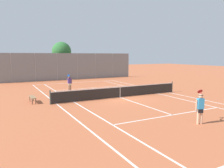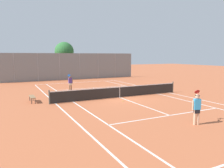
{
  "view_description": "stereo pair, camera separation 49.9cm",
  "coord_description": "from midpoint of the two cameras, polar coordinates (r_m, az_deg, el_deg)",
  "views": [
    {
      "loc": [
        -9.31,
        -16.12,
        3.6
      ],
      "look_at": [
        0.01,
        1.5,
        1.0
      ],
      "focal_mm": 35.0,
      "sensor_mm": 36.0,
      "label": 1
    },
    {
      "loc": [
        -8.87,
        -16.35,
        3.6
      ],
      "look_at": [
        0.01,
        1.5,
        1.0
      ],
      "focal_mm": 35.0,
      "sensor_mm": 36.0,
      "label": 2
    }
  ],
  "objects": [
    {
      "name": "tennis_net",
      "position": [
        18.86,
        1.36,
        -2.0
      ],
      "size": [
        12.0,
        0.1,
        1.07
      ],
      "color": "#474C47",
      "rests_on": "ground"
    },
    {
      "name": "loose_tennis_ball_0",
      "position": [
        17.3,
        2.29,
        -4.47
      ],
      "size": [
        0.07,
        0.07,
        0.07
      ],
      "primitive_type": "sphere",
      "color": "#D1DB33",
      "rests_on": "ground"
    },
    {
      "name": "player_far_left",
      "position": [
        22.48,
        -11.65,
        0.45
      ],
      "size": [
        0.65,
        0.75,
        1.77
      ],
      "color": "#936B4C",
      "rests_on": "ground"
    },
    {
      "name": "ground_plane",
      "position": [
        18.95,
        1.35,
        -3.52
      ],
      "size": [
        120.0,
        120.0,
        0.0
      ],
      "primitive_type": "plane",
      "color": "#B25B38"
    },
    {
      "name": "courtside_bench",
      "position": [
        17.96,
        -20.78,
        -3.29
      ],
      "size": [
        0.36,
        1.5,
        0.47
      ],
      "color": "olive",
      "rests_on": "ground"
    },
    {
      "name": "back_fence",
      "position": [
        33.23,
        -12.0,
        4.48
      ],
      "size": [
        21.43,
        0.08,
        3.97
      ],
      "color": "gray",
      "rests_on": "ground"
    },
    {
      "name": "player_near_side",
      "position": [
        12.32,
        20.95,
        -5.59
      ],
      "size": [
        0.83,
        0.7,
        1.77
      ],
      "color": "#D8A884",
      "rests_on": "ground"
    },
    {
      "name": "tree_behind_left",
      "position": [
        36.47,
        -13.47,
        8.15
      ],
      "size": [
        3.05,
        3.05,
        5.8
      ],
      "color": "brown",
      "rests_on": "ground"
    },
    {
      "name": "court_line_markings",
      "position": [
        18.95,
        1.35,
        -3.51
      ],
      "size": [
        11.1,
        23.9,
        0.01
      ],
      "color": "silver",
      "rests_on": "ground"
    },
    {
      "name": "loose_tennis_ball_1",
      "position": [
        21.83,
        7.48,
        -2.04
      ],
      "size": [
        0.07,
        0.07,
        0.07
      ],
      "primitive_type": "sphere",
      "color": "#D1DB33",
      "rests_on": "ground"
    }
  ]
}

